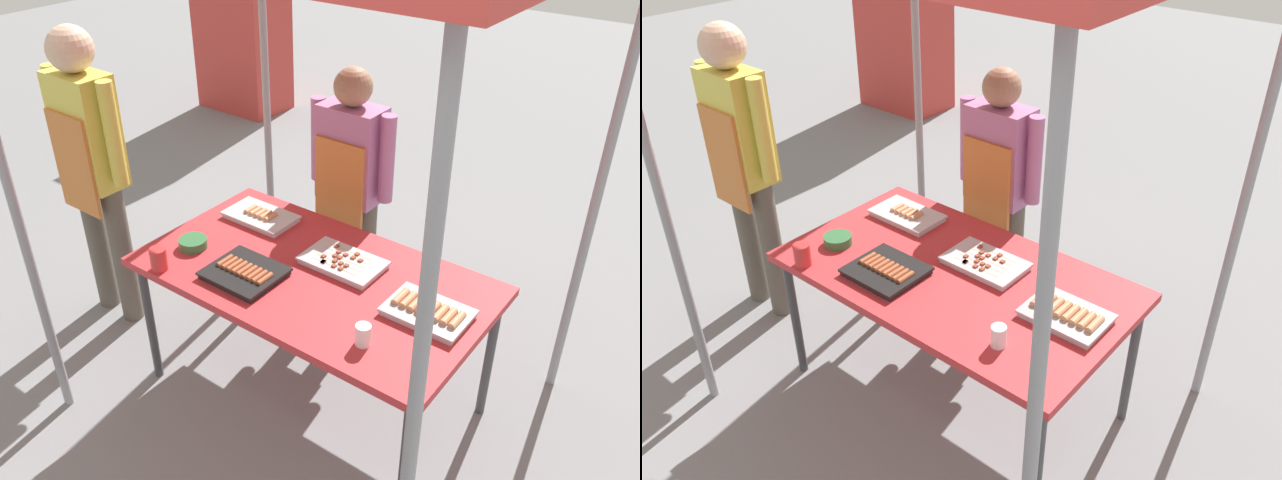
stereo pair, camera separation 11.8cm
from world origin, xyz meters
TOP-DOWN VIEW (x-y plane):
  - ground_plane at (0.00, 0.00)m, footprint 18.00×18.00m
  - stall_table at (0.00, 0.00)m, footprint 1.60×0.90m
  - tray_grilled_sausages at (0.57, 0.03)m, footprint 0.35×0.24m
  - tray_meat_skewers at (0.07, 0.13)m, footprint 0.38×0.24m
  - tray_pork_links at (-0.23, -0.21)m, footprint 0.33×0.29m
  - tray_spring_rolls at (-0.51, 0.22)m, footprint 0.37×0.22m
  - condiment_bowl at (-0.60, -0.18)m, footprint 0.14×0.14m
  - drink_cup_near_edge at (0.45, -0.27)m, footprint 0.06×0.06m
  - drink_cup_by_wok at (-0.58, -0.40)m, footprint 0.08×0.08m
  - vendor_woman at (-0.28, 0.70)m, footprint 0.52×0.22m
  - customer_nearby at (-1.35, -0.15)m, footprint 0.52×0.24m
  - neighbor_stall_left at (-3.10, 2.89)m, footprint 0.85×0.60m

SIDE VIEW (x-z plane):
  - ground_plane at x=0.00m, z-range 0.00..0.00m
  - stall_table at x=0.00m, z-range 0.32..1.07m
  - tray_meat_skewers at x=0.07m, z-range 0.75..0.79m
  - tray_spring_rolls at x=-0.51m, z-range 0.74..0.79m
  - tray_pork_links at x=-0.23m, z-range 0.75..0.79m
  - tray_grilled_sausages at x=0.57m, z-range 0.75..0.80m
  - condiment_bowl at x=-0.60m, z-range 0.75..0.80m
  - drink_cup_near_edge at x=0.45m, z-range 0.75..0.84m
  - drink_cup_by_wok at x=-0.58m, z-range 0.75..0.86m
  - vendor_woman at x=-0.28m, z-range 0.13..1.60m
  - neighbor_stall_left at x=-3.10m, z-range 0.01..1.98m
  - customer_nearby at x=-1.35m, z-range 0.16..1.85m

